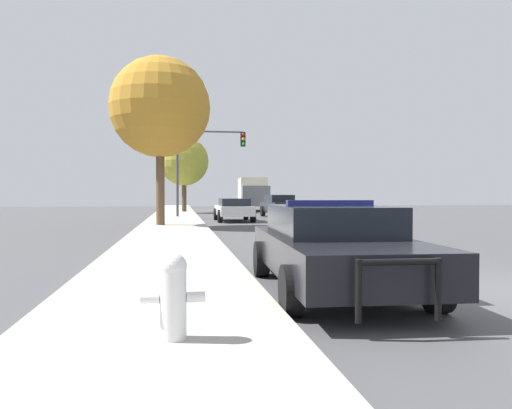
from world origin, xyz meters
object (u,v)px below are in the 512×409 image
at_px(box_truck, 253,193).
at_px(traffic_light, 204,154).
at_px(tree_sidewalk_mid, 160,107).
at_px(police_car, 333,245).
at_px(car_background_oncoming, 280,205).
at_px(fire_hydrant, 173,293).
at_px(tree_sidewalk_far, 184,161).
at_px(car_background_midblock, 234,209).

bearing_deg(box_truck, traffic_light, 72.71).
height_order(box_truck, tree_sidewalk_mid, tree_sidewalk_mid).
bearing_deg(police_car, car_background_oncoming, -97.21).
distance_m(car_background_oncoming, tree_sidewalk_mid, 12.81).
distance_m(fire_hydrant, tree_sidewalk_far, 35.46).
xyz_separation_m(fire_hydrant, tree_sidewalk_mid, (-0.75, 18.05, 4.84)).
relative_size(police_car, car_background_oncoming, 1.14).
bearing_deg(tree_sidewalk_far, traffic_light, -82.43).
relative_size(box_truck, tree_sidewalk_mid, 0.96).
distance_m(fire_hydrant, tree_sidewalk_mid, 18.70).
distance_m(traffic_light, tree_sidewalk_far, 8.86).
bearing_deg(car_background_midblock, car_background_oncoming, 51.63).
bearing_deg(tree_sidewalk_mid, car_background_midblock, 51.17).
height_order(police_car, car_background_midblock, police_car).
bearing_deg(tree_sidewalk_mid, police_car, -78.18).
bearing_deg(traffic_light, car_background_midblock, -68.51).
xyz_separation_m(fire_hydrant, traffic_light, (1.68, 26.49, 3.43)).
height_order(police_car, fire_hydrant, police_car).
distance_m(car_background_midblock, tree_sidewalk_mid, 7.76).
distance_m(traffic_light, tree_sidewalk_mid, 8.90).
height_order(traffic_light, tree_sidewalk_far, tree_sidewalk_far).
bearing_deg(police_car, fire_hydrant, 50.50).
xyz_separation_m(box_truck, tree_sidewalk_mid, (-7.42, -21.41, 3.81)).
xyz_separation_m(car_background_oncoming, tree_sidewalk_mid, (-7.42, -9.35, 4.64)).
xyz_separation_m(police_car, tree_sidewalk_mid, (-3.21, 15.31, 4.70)).
height_order(tree_sidewalk_far, tree_sidewalk_mid, tree_sidewalk_mid).
bearing_deg(police_car, tree_sidewalk_mid, -75.69).
bearing_deg(car_background_oncoming, fire_hydrant, 73.35).
height_order(car_background_midblock, box_truck, box_truck).
relative_size(car_background_oncoming, box_truck, 0.62).
height_order(car_background_midblock, tree_sidewalk_far, tree_sidewalk_far).
xyz_separation_m(police_car, box_truck, (4.21, 36.72, 0.89)).
relative_size(traffic_light, box_truck, 0.75).
height_order(fire_hydrant, car_background_midblock, car_background_midblock).
bearing_deg(car_background_oncoming, police_car, 77.35).
distance_m(fire_hydrant, box_truck, 40.03).
height_order(box_truck, tree_sidewalk_far, tree_sidewalk_far).
distance_m(traffic_light, car_background_midblock, 5.13).
bearing_deg(tree_sidewalk_far, tree_sidewalk_mid, -94.19).
bearing_deg(car_background_oncoming, tree_sidewalk_mid, 48.61).
relative_size(police_car, tree_sidewalk_mid, 0.68).
relative_size(car_background_midblock, tree_sidewalk_far, 0.74).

